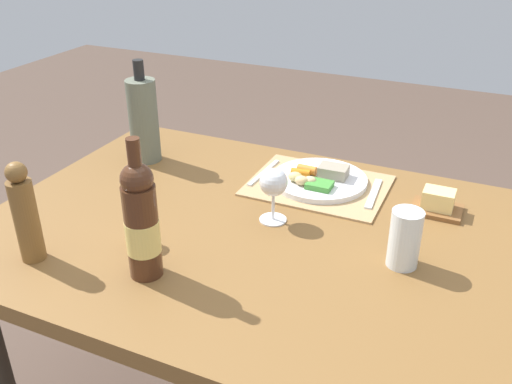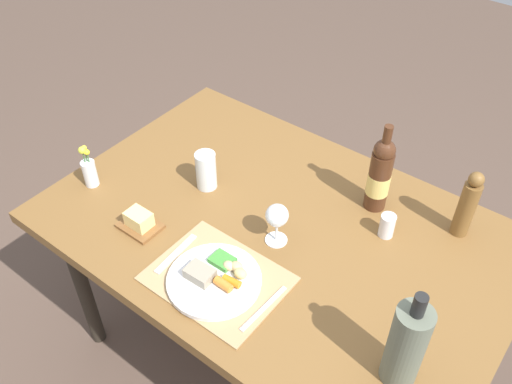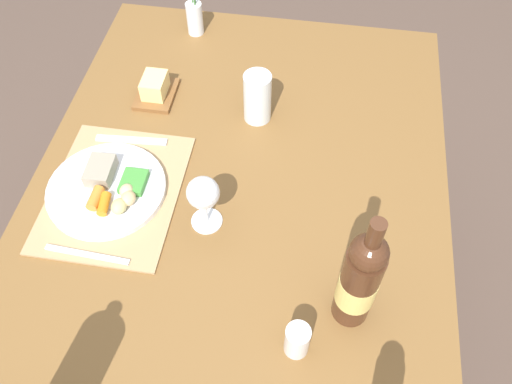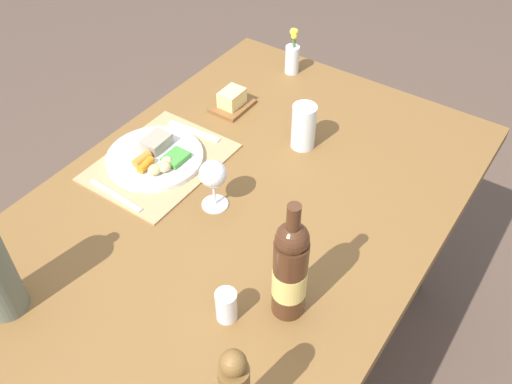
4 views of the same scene
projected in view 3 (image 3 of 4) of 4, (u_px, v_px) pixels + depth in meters
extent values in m
plane|color=brown|center=(240.00, 336.00, 1.81)|extent=(8.00, 8.00, 0.00)
cube|color=brown|center=(232.00, 218.00, 1.22)|extent=(1.48, 0.98, 0.04)
cylinder|color=#2B241C|center=(165.00, 120.00, 1.93)|extent=(0.06, 0.06, 0.71)
cylinder|color=#2B241C|center=(375.00, 144.00, 1.86)|extent=(0.06, 0.06, 0.71)
cube|color=tan|center=(115.00, 192.00, 1.24)|extent=(0.39, 0.30, 0.01)
cylinder|color=silver|center=(106.00, 189.00, 1.23)|extent=(0.28, 0.28, 0.02)
cube|color=gray|center=(100.00, 170.00, 1.23)|extent=(0.08, 0.06, 0.03)
cylinder|color=orange|center=(96.00, 198.00, 1.19)|extent=(0.06, 0.03, 0.03)
cylinder|color=orange|center=(104.00, 204.00, 1.18)|extent=(0.06, 0.03, 0.02)
ellipsoid|color=#D6BC86|center=(127.00, 190.00, 1.20)|extent=(0.04, 0.03, 0.02)
ellipsoid|color=tan|center=(128.00, 198.00, 1.19)|extent=(0.04, 0.03, 0.03)
ellipsoid|color=#CBBC74|center=(119.00, 206.00, 1.17)|extent=(0.04, 0.03, 0.03)
cube|color=#429037|center=(134.00, 182.00, 1.22)|extent=(0.07, 0.06, 0.02)
cube|color=silver|center=(131.00, 140.00, 1.33)|extent=(0.03, 0.18, 0.00)
cube|color=silver|center=(87.00, 255.00, 1.13)|extent=(0.02, 0.19, 0.00)
cylinder|color=silver|center=(257.00, 97.00, 1.33)|extent=(0.07, 0.07, 0.14)
cylinder|color=#B2DDC0|center=(257.00, 105.00, 1.35)|extent=(0.06, 0.06, 0.08)
cylinder|color=white|center=(207.00, 221.00, 1.19)|extent=(0.07, 0.07, 0.00)
cylinder|color=white|center=(206.00, 211.00, 1.16)|extent=(0.01, 0.01, 0.07)
sphere|color=white|center=(203.00, 193.00, 1.10)|extent=(0.07, 0.07, 0.07)
cylinder|color=white|center=(297.00, 340.00, 0.99)|extent=(0.05, 0.05, 0.08)
cylinder|color=#482817|center=(357.00, 286.00, 0.98)|extent=(0.07, 0.07, 0.22)
sphere|color=#482817|center=(369.00, 253.00, 0.88)|extent=(0.07, 0.07, 0.07)
cylinder|color=#482817|center=(374.00, 238.00, 0.84)|extent=(0.03, 0.03, 0.08)
cylinder|color=#E9CC6B|center=(357.00, 289.00, 0.99)|extent=(0.07, 0.07, 0.08)
cube|color=brown|center=(156.00, 94.00, 1.43)|extent=(0.13, 0.10, 0.01)
cube|color=#F9DC85|center=(155.00, 85.00, 1.40)|extent=(0.08, 0.06, 0.05)
cylinder|color=silver|center=(195.00, 18.00, 1.56)|extent=(0.05, 0.05, 0.10)
cylinder|color=#3F7233|center=(193.00, 10.00, 1.54)|extent=(0.00, 0.00, 0.15)
cylinder|color=#3F7233|center=(196.00, 9.00, 1.54)|extent=(0.00, 0.00, 0.15)
cylinder|color=#3F7233|center=(196.00, 13.00, 1.54)|extent=(0.00, 0.00, 0.14)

